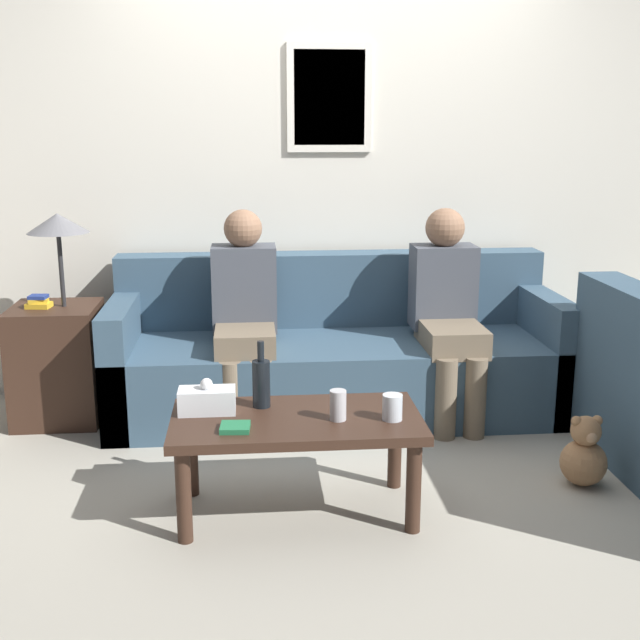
# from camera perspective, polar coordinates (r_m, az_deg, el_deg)

# --- Properties ---
(ground_plane) EXTENTS (16.00, 16.00, 0.00)m
(ground_plane) POSITION_cam_1_polar(r_m,az_deg,el_deg) (4.07, 1.94, -8.73)
(ground_plane) COLOR #ADA899
(wall_back) EXTENTS (9.00, 0.08, 2.60)m
(wall_back) POSITION_cam_1_polar(r_m,az_deg,el_deg) (4.73, 0.60, 10.69)
(wall_back) COLOR silver
(wall_back) RESTS_ON ground_plane
(couch_main) EXTENTS (2.44, 0.86, 0.84)m
(couch_main) POSITION_cam_1_polar(r_m,az_deg,el_deg) (4.45, 1.16, -2.71)
(couch_main) COLOR #385166
(couch_main) RESTS_ON ground_plane
(coffee_table) EXTENTS (1.00, 0.52, 0.42)m
(coffee_table) POSITION_cam_1_polar(r_m,az_deg,el_deg) (3.26, -1.68, -7.91)
(coffee_table) COLOR #382319
(coffee_table) RESTS_ON ground_plane
(side_table_with_lamp) EXTENTS (0.45, 0.45, 1.11)m
(side_table_with_lamp) POSITION_cam_1_polar(r_m,az_deg,el_deg) (4.49, -18.14, -2.26)
(side_table_with_lamp) COLOR #382319
(side_table_with_lamp) RESTS_ON ground_plane
(wine_bottle) EXTENTS (0.07, 0.07, 0.28)m
(wine_bottle) POSITION_cam_1_polar(r_m,az_deg,el_deg) (3.32, -4.20, -4.42)
(wine_bottle) COLOR black
(wine_bottle) RESTS_ON coffee_table
(drinking_glass) EXTENTS (0.08, 0.08, 0.10)m
(drinking_glass) POSITION_cam_1_polar(r_m,az_deg,el_deg) (3.20, 5.17, -6.20)
(drinking_glass) COLOR silver
(drinking_glass) RESTS_ON coffee_table
(book_stack) EXTENTS (0.12, 0.12, 0.02)m
(book_stack) POSITION_cam_1_polar(r_m,az_deg,el_deg) (3.12, -6.06, -7.60)
(book_stack) COLOR #237547
(book_stack) RESTS_ON coffee_table
(soda_can) EXTENTS (0.07, 0.07, 0.12)m
(soda_can) POSITION_cam_1_polar(r_m,az_deg,el_deg) (3.18, 1.29, -6.07)
(soda_can) COLOR #BCBCC1
(soda_can) RESTS_ON coffee_table
(tissue_box) EXTENTS (0.23, 0.12, 0.15)m
(tissue_box) POSITION_cam_1_polar(r_m,az_deg,el_deg) (3.30, -8.04, -5.65)
(tissue_box) COLOR silver
(tissue_box) RESTS_ON coffee_table
(person_left) EXTENTS (0.34, 0.59, 1.12)m
(person_left) POSITION_cam_1_polar(r_m,az_deg,el_deg) (4.22, -5.38, 0.72)
(person_left) COLOR #756651
(person_left) RESTS_ON ground_plane
(person_right) EXTENTS (0.34, 0.61, 1.12)m
(person_right) POSITION_cam_1_polar(r_m,az_deg,el_deg) (4.32, 9.07, 0.93)
(person_right) COLOR #756651
(person_right) RESTS_ON ground_plane
(teddy_bear) EXTENTS (0.21, 0.21, 0.32)m
(teddy_bear) POSITION_cam_1_polar(r_m,az_deg,el_deg) (3.77, 18.26, -9.10)
(teddy_bear) COLOR #A87A51
(teddy_bear) RESTS_ON ground_plane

